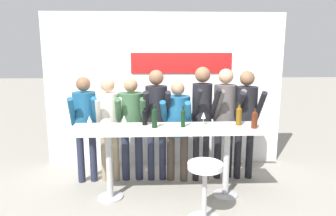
% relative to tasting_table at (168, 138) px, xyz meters
% --- Properties ---
extents(ground_plane, '(40.00, 40.00, 0.00)m').
position_rel_tasting_table_xyz_m(ground_plane, '(0.00, 0.00, -0.89)').
color(ground_plane, gray).
extents(back_wall, '(4.28, 0.12, 2.75)m').
position_rel_tasting_table_xyz_m(back_wall, '(0.00, 1.39, 0.49)').
color(back_wall, white).
rests_on(back_wall, ground_plane).
extents(tasting_table, '(2.68, 0.57, 1.04)m').
position_rel_tasting_table_xyz_m(tasting_table, '(0.00, 0.00, 0.00)').
color(tasting_table, silver).
rests_on(tasting_table, ground_plane).
extents(bar_stool, '(0.45, 0.45, 0.76)m').
position_rel_tasting_table_xyz_m(bar_stool, '(0.41, -0.67, -0.38)').
color(bar_stool, '#B2B2B7').
rests_on(bar_stool, ground_plane).
extents(person_far_left, '(0.47, 0.57, 1.69)m').
position_rel_tasting_table_xyz_m(person_far_left, '(-1.27, 0.57, 0.16)').
color(person_far_left, '#23283D').
rests_on(person_far_left, ground_plane).
extents(person_left, '(0.45, 0.56, 1.67)m').
position_rel_tasting_table_xyz_m(person_left, '(-0.91, 0.61, 0.15)').
color(person_left, gray).
rests_on(person_left, ground_plane).
extents(person_center_left, '(0.48, 0.56, 1.67)m').
position_rel_tasting_table_xyz_m(person_center_left, '(-0.56, 0.62, 0.14)').
color(person_center_left, '#23283D').
rests_on(person_center_left, ground_plane).
extents(person_center, '(0.41, 0.54, 1.79)m').
position_rel_tasting_table_xyz_m(person_center, '(-0.16, 0.60, 0.23)').
color(person_center, '#23283D').
rests_on(person_center, ground_plane).
extents(person_center_right, '(0.53, 0.61, 1.61)m').
position_rel_tasting_table_xyz_m(person_center_right, '(0.17, 0.55, 0.10)').
color(person_center_right, '#473D33').
rests_on(person_center_right, ground_plane).
extents(person_right, '(0.42, 0.57, 1.84)m').
position_rel_tasting_table_xyz_m(person_right, '(0.56, 0.55, 0.28)').
color(person_right, black).
rests_on(person_right, ground_plane).
extents(person_far_right, '(0.47, 0.59, 1.81)m').
position_rel_tasting_table_xyz_m(person_far_right, '(0.94, 0.63, 0.24)').
color(person_far_right, black).
rests_on(person_far_right, ground_plane).
extents(person_rightmost, '(0.43, 0.55, 1.77)m').
position_rel_tasting_table_xyz_m(person_rightmost, '(1.27, 0.59, 0.22)').
color(person_rightmost, black).
rests_on(person_rightmost, ground_plane).
extents(wine_bottle_0, '(0.07, 0.07, 0.33)m').
position_rel_tasting_table_xyz_m(wine_bottle_0, '(-0.19, -0.03, 0.30)').
color(wine_bottle_0, black).
rests_on(wine_bottle_0, tasting_table).
extents(wine_bottle_1, '(0.06, 0.06, 0.30)m').
position_rel_tasting_table_xyz_m(wine_bottle_1, '(0.20, -0.01, 0.29)').
color(wine_bottle_1, black).
rests_on(wine_bottle_1, tasting_table).
extents(wine_bottle_2, '(0.08, 0.08, 0.27)m').
position_rel_tasting_table_xyz_m(wine_bottle_2, '(1.17, -0.13, 0.28)').
color(wine_bottle_2, '#4C1E0F').
rests_on(wine_bottle_2, tasting_table).
extents(wine_bottle_3, '(0.08, 0.08, 0.31)m').
position_rel_tasting_table_xyz_m(wine_bottle_3, '(1.00, 0.06, 0.30)').
color(wine_bottle_3, brown).
rests_on(wine_bottle_3, tasting_table).
extents(wine_bottle_4, '(0.07, 0.07, 0.26)m').
position_rel_tasting_table_xyz_m(wine_bottle_4, '(-0.33, 0.13, 0.28)').
color(wine_bottle_4, black).
rests_on(wine_bottle_4, tasting_table).
extents(wine_glass_0, '(0.07, 0.07, 0.18)m').
position_rel_tasting_table_xyz_m(wine_glass_0, '(-1.07, -0.04, 0.28)').
color(wine_glass_0, silver).
rests_on(wine_glass_0, tasting_table).
extents(wine_glass_1, '(0.07, 0.07, 0.18)m').
position_rel_tasting_table_xyz_m(wine_glass_1, '(0.51, 0.12, 0.28)').
color(wine_glass_1, silver).
rests_on(wine_glass_1, tasting_table).
extents(wine_glass_2, '(0.07, 0.07, 0.18)m').
position_rel_tasting_table_xyz_m(wine_glass_2, '(-0.60, -0.04, 0.28)').
color(wine_glass_2, silver).
rests_on(wine_glass_2, tasting_table).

